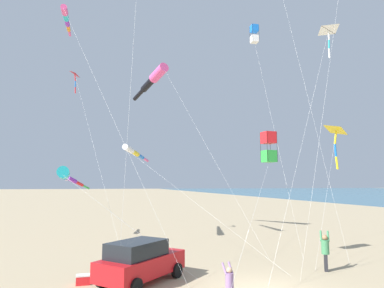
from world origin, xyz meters
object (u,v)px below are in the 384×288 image
kite_windsock_green_low_center (66,18)px  kite_windsock_long_streamer_right (76,182)px  kite_delta_purple_drifting (76,75)px  kite_windsock_white_trailing (64,175)px  kite_box_teal_far_right (269,147)px  kite_windsock_magenta_far_left (134,153)px  kite_delta_rainbow_low_near (329,31)px  kite_windsock_small_distant (153,79)px  person_adult_flyer (325,249)px  parked_car (140,261)px  kite_box_red_high_left (254,34)px  person_child_green_jacket (229,283)px  cooler_box (83,279)px  kite_delta_black_fish_shape (337,130)px

kite_windsock_green_low_center → kite_windsock_long_streamer_right: (-0.74, -5.25, -11.78)m
kite_delta_purple_drifting → kite_windsock_long_streamer_right: 8.91m
kite_windsock_white_trailing → kite_box_teal_far_right: 12.42m
kite_box_teal_far_right → kite_windsock_magenta_far_left: kite_box_teal_far_right is taller
kite_delta_rainbow_low_near → kite_delta_purple_drifting: bearing=-33.2°
kite_windsock_small_distant → kite_windsock_long_streamer_right: 11.29m
person_adult_flyer → kite_delta_rainbow_low_near: 13.70m
parked_car → kite_windsock_green_low_center: bearing=-62.9°
kite_windsock_small_distant → kite_windsock_magenta_far_left: 7.52m
kite_windsock_small_distant → kite_box_teal_far_right: 14.61m
kite_windsock_magenta_far_left → kite_box_red_high_left: bearing=151.7°
kite_windsock_small_distant → kite_box_red_high_left: size_ratio=0.93×
person_adult_flyer → parked_car: bearing=-2.5°
kite_windsock_green_low_center → kite_windsock_magenta_far_left: bearing=-153.2°
kite_delta_purple_drifting → kite_windsock_magenta_far_left: (-4.85, 1.00, -6.41)m
parked_car → kite_delta_purple_drifting: 18.24m
person_child_green_jacket → kite_windsock_magenta_far_left: bearing=-82.4°
parked_car → kite_delta_rainbow_low_near: 18.12m
person_child_green_jacket → kite_delta_rainbow_low_near: (-9.36, -5.87, 13.42)m
parked_car → kite_box_red_high_left: kite_box_red_high_left is taller
kite_delta_purple_drifting → kite_windsock_white_trailing: 10.78m
person_adult_flyer → kite_windsock_green_low_center: bearing=-34.2°
kite_windsock_magenta_far_left → person_child_green_jacket: bearing=97.6°
person_child_green_jacket → kite_windsock_green_low_center: (7.42, -12.85, 15.50)m
parked_car → person_adult_flyer: (-9.30, 0.40, 0.12)m
parked_car → cooler_box: (2.43, -0.42, -0.74)m
person_adult_flyer → kite_delta_black_fish_shape: size_ratio=0.22×
kite_box_red_high_left → kite_delta_black_fish_shape: size_ratio=1.84×
kite_delta_purple_drifting → kite_delta_rainbow_low_near: bearing=146.8°
person_child_green_jacket → kite_delta_purple_drifting: bearing=-67.3°
kite_delta_purple_drifting → kite_windsock_small_distant: kite_windsock_small_distant is taller
kite_windsock_white_trailing → kite_windsock_long_streamer_right: bearing=-90.5°
kite_delta_black_fish_shape → cooler_box: bearing=17.7°
kite_box_red_high_left → kite_delta_black_fish_shape: 9.79m
kite_delta_purple_drifting → kite_windsock_magenta_far_left: 8.10m
kite_box_red_high_left → kite_windsock_green_low_center: bearing=-8.0°
kite_delta_rainbow_low_near → kite_delta_black_fish_shape: size_ratio=1.61×
kite_windsock_magenta_far_left → kite_delta_black_fish_shape: size_ratio=1.81×
cooler_box → kite_delta_rainbow_low_near: (-14.56, -1.67, 14.03)m
kite_box_red_high_left → kite_delta_rainbow_low_near: size_ratio=1.14×
kite_box_teal_far_right → kite_delta_rainbow_low_near: size_ratio=0.66×
person_adult_flyer → kite_windsock_magenta_far_left: bearing=-54.7°
kite_windsock_long_streamer_right → person_child_green_jacket: bearing=110.3°
kite_windsock_green_low_center → kite_windsock_long_streamer_right: bearing=-98.0°
kite_windsock_small_distant → kite_delta_black_fish_shape: 16.22m
kite_windsock_small_distant → cooler_box: bearing=70.2°
person_adult_flyer → kite_delta_black_fish_shape: kite_delta_black_fish_shape is taller
kite_windsock_small_distant → kite_windsock_long_streamer_right: kite_windsock_small_distant is taller
parked_car → kite_windsock_long_streamer_right: bearing=-74.7°
kite_delta_purple_drifting → kite_windsock_long_streamer_right: bearing=-99.0°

